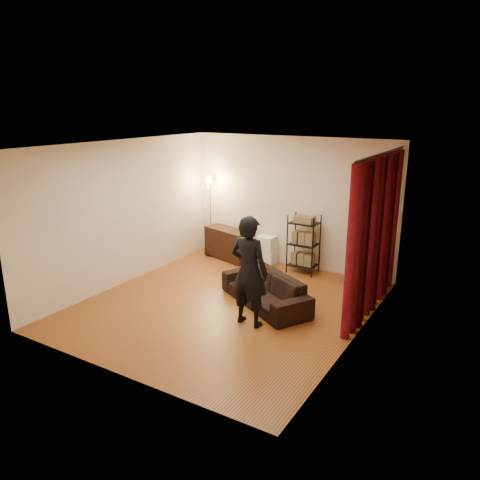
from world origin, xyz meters
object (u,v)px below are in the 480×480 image
Objects in this scene: media_cabinet at (228,244)px; wire_shelf at (303,244)px; storage_boxes at (267,250)px; floor_lamp at (211,216)px; person at (249,271)px; sofa at (265,289)px.

media_cabinet is 0.96× the size of wire_shelf.
floor_lamp is (-1.35, -0.15, 0.61)m from storage_boxes.
wire_shelf is (-0.22, 2.57, -0.27)m from person.
person is (0.13, -0.78, 0.60)m from sofa.
storage_boxes is (-1.13, 2.71, -0.57)m from person.
media_cabinet reaches higher than storage_boxes.
floor_lamp is (-2.48, 2.56, 0.04)m from person.
storage_boxes is at bearing 6.33° from floor_lamp.
person reaches higher than media_cabinet.
media_cabinet reaches higher than sofa.
person is 1.44× the size of wire_shelf.
floor_lamp reaches higher than wire_shelf.
person is 2.59m from wire_shelf.
sofa is 2.18m from storage_boxes.
floor_lamp reaches higher than storage_boxes.
sofa is at bearing -78.09° from person.
person is 2.99m from storage_boxes.
sofa is at bearing -37.29° from floor_lamp.
media_cabinet is at bearing -49.55° from person.
wire_shelf is at bearing -8.82° from storage_boxes.
person is 3.30m from media_cabinet.
floor_lamp is at bearing -165.34° from wire_shelf.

